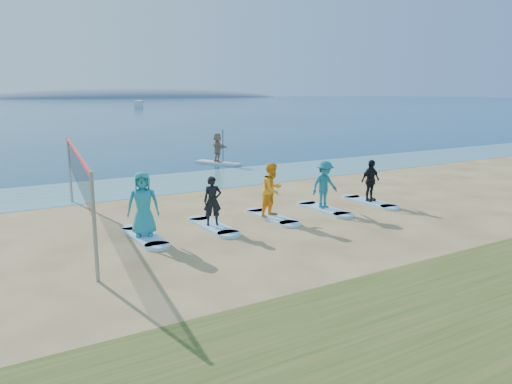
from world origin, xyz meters
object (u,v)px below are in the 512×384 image
volleyball_net (77,169)px  student_2 (272,190)px  surfboard_0 (145,237)px  surfboard_2 (272,217)px  student_4 (370,181)px  surfboard_3 (324,209)px  student_3 (325,185)px  boat_offshore_b (139,107)px  student_0 (143,204)px  surfboard_1 (213,226)px  surfboard_4 (369,202)px  paddleboarder (218,147)px  paddleboard (218,163)px  student_1 (213,201)px

volleyball_net → student_2: bearing=-16.9°
surfboard_0 → surfboard_2: (4.43, 0.00, 0.00)m
student_4 → student_2: bearing=175.6°
volleyball_net → surfboard_3: volleyball_net is taller
student_3 → student_2: bearing=177.5°
boat_offshore_b → student_0: (-37.97, -114.97, 1.02)m
surfboard_1 → surfboard_4: size_ratio=1.00×
surfboard_2 → student_2: student_2 is taller
surfboard_1 → surfboard_3: 4.43m
student_2 → surfboard_3: 2.41m
student_0 → student_4: bearing=20.9°
paddleboarder → student_4: (0.18, -12.33, -0.09)m
surfboard_2 → surfboard_0: bearing=180.0°
student_2 → surfboard_4: 4.53m
paddleboard → surfboard_2: size_ratio=1.36×
student_0 → surfboard_0: bearing=0.0°
boat_offshore_b → surfboard_4: (-29.11, -114.97, 0.04)m
boat_offshore_b → student_0: student_0 is taller
surfboard_3 → surfboard_4: 2.22m
boat_offshore_b → surfboard_1: boat_offshore_b is taller
surfboard_1 → volleyball_net: bearing=153.9°
student_1 → student_3: 4.43m
surfboard_2 → surfboard_4: (4.43, 0.00, 0.00)m
surfboard_0 → surfboard_2: bearing=0.0°
surfboard_1 → surfboard_2: size_ratio=1.00×
student_1 → surfboard_2: student_1 is taller
paddleboarder → surfboard_4: bearing=-177.1°
surfboard_3 → surfboard_1: bearing=180.0°
paddleboarder → surfboard_0: bearing=146.9°
student_1 → student_2: bearing=21.5°
student_1 → surfboard_2: (2.22, 0.00, -0.81)m
student_4 → paddleboard: bearing=86.4°
surfboard_1 → paddleboarder: bearing=62.3°
paddleboarder → surfboard_2: bearing=163.1°
boat_offshore_b → student_4: student_4 is taller
student_3 → surfboard_4: student_3 is taller
student_0 → surfboard_4: size_ratio=0.85×
paddleboard → boat_offshore_b: bearing=51.3°
student_3 → surfboard_4: bearing=-2.5°
surfboard_1 → student_1: size_ratio=1.43×
surfboard_0 → student_0: bearing=0.0°
paddleboarder → surfboard_2: paddleboarder is taller
surfboard_2 → surfboard_4: bearing=0.0°
student_4 → surfboard_4: bearing=0.0°
paddleboard → surfboard_2: paddleboard is taller
volleyball_net → surfboard_3: bearing=-12.4°
student_3 → paddleboard: bearing=78.1°
student_1 → surfboard_4: 6.70m
surfboard_0 → student_1: bearing=0.0°
paddleboard → paddleboarder: size_ratio=1.76×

